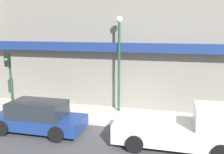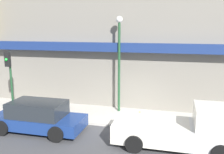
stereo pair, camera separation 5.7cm
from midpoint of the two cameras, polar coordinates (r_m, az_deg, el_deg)
The scene contains 8 objects.
ground_plane at distance 12.57m, azimuth 3.03°, elevation -11.67°, with size 80.00×80.00×0.00m, color #424244.
sidewalk at distance 13.84m, azimuth 4.19°, elevation -9.21°, with size 36.00×2.83×0.13m.
building at distance 15.84m, azimuth 6.22°, elevation 9.41°, with size 19.80×3.80×9.38m.
pickup_truck at distance 10.87m, azimuth 16.38°, elevation -11.33°, with size 5.15×2.15×1.83m.
parked_car at distance 12.53m, azimuth -16.65°, elevation -8.71°, with size 4.42×1.99×1.46m.
fire_hydrant at distance 12.81m, azimuth 6.16°, elevation -9.20°, with size 0.16×0.16×0.61m.
street_lamp at distance 13.96m, azimuth 1.51°, elevation 5.53°, with size 0.36×0.36×5.38m.
traffic_light at distance 14.90m, azimuth -22.53°, elevation 1.21°, with size 0.28×0.42×3.46m.
Camera 1 is at (2.18, -11.38, 4.87)m, focal length 40.00 mm.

